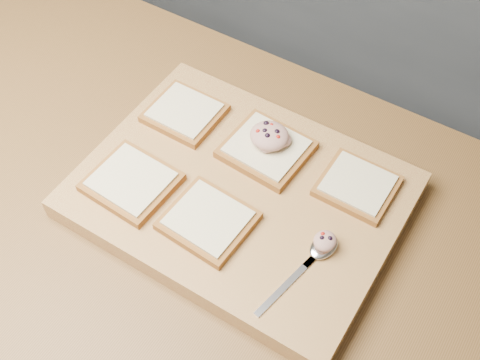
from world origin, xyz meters
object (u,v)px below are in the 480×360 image
(tuna_salad_dollop, at_px, (269,136))
(bread_far_center, at_px, (266,149))
(cutting_board, at_px, (240,195))
(spoon, at_px, (318,252))

(tuna_salad_dollop, bearing_deg, bread_far_center, -87.55)
(cutting_board, relative_size, spoon, 2.85)
(bread_far_center, bearing_deg, tuna_salad_dollop, 92.45)
(cutting_board, height_order, bread_far_center, bread_far_center)
(bread_far_center, distance_m, spoon, 0.21)
(bread_far_center, xyz_separation_m, spoon, (0.16, -0.13, -0.00))
(cutting_board, relative_size, tuna_salad_dollop, 7.66)
(bread_far_center, bearing_deg, spoon, -37.81)
(cutting_board, bearing_deg, spoon, -14.36)
(tuna_salad_dollop, xyz_separation_m, spoon, (0.16, -0.14, -0.03))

